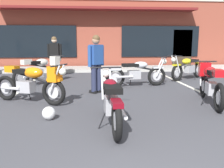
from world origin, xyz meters
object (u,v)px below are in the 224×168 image
object	(u,v)px
motorcycle_red_sportbike	(41,69)
helmet_on_pavement	(49,113)
motorcycle_black_cruiser	(210,82)
motorcycle_cream_vintage	(188,68)
motorcycle_silver_naked	(32,82)
motorcycle_foreground_classic	(111,100)
person_by_back_row	(96,60)
person_in_shorts_foreground	(55,54)
motorcycle_orange_scrambler	(137,73)

from	to	relation	value
motorcycle_red_sportbike	helmet_on_pavement	distance (m)	4.20
motorcycle_black_cruiser	helmet_on_pavement	world-z (taller)	motorcycle_black_cruiser
motorcycle_cream_vintage	motorcycle_silver_naked	bearing A→B (deg)	-148.01
motorcycle_foreground_classic	motorcycle_red_sportbike	world-z (taller)	same
motorcycle_silver_naked	person_by_back_row	xyz separation A→B (m)	(1.59, 1.06, 0.42)
motorcycle_red_sportbike	person_in_shorts_foreground	distance (m)	1.85
motorcycle_black_cruiser	person_in_shorts_foreground	xyz separation A→B (m)	(-4.34, 4.90, 0.42)
motorcycle_black_cruiser	motorcycle_cream_vintage	xyz separation A→B (m)	(0.94, 3.66, -0.07)
motorcycle_black_cruiser	person_in_shorts_foreground	world-z (taller)	person_in_shorts_foreground
motorcycle_cream_vintage	person_in_shorts_foreground	size ratio (longest dim) A/B	1.10
motorcycle_silver_naked	motorcycle_orange_scrambler	xyz separation A→B (m)	(2.97, 1.98, -0.07)
motorcycle_silver_naked	person_by_back_row	distance (m)	1.95
motorcycle_red_sportbike	motorcycle_silver_naked	distance (m)	2.76
motorcycle_silver_naked	person_in_shorts_foreground	distance (m)	4.54
motorcycle_cream_vintage	helmet_on_pavement	world-z (taller)	motorcycle_cream_vintage
motorcycle_red_sportbike	person_in_shorts_foreground	xyz separation A→B (m)	(0.25, 1.78, 0.42)
person_by_back_row	helmet_on_pavement	size ratio (longest dim) A/B	6.44
motorcycle_orange_scrambler	motorcycle_red_sportbike	bearing A→B (deg)	166.76
motorcycle_foreground_classic	motorcycle_black_cruiser	xyz separation A→B (m)	(2.56, 1.39, 0.07)
motorcycle_silver_naked	person_in_shorts_foreground	bearing A→B (deg)	90.37
motorcycle_cream_vintage	motorcycle_foreground_classic	bearing A→B (deg)	-124.71
motorcycle_red_sportbike	motorcycle_black_cruiser	xyz separation A→B (m)	(4.60, -3.12, 0.00)
motorcycle_red_sportbike	motorcycle_silver_naked	xyz separation A→B (m)	(0.28, -2.74, 0.00)
motorcycle_silver_naked	motorcycle_cream_vintage	size ratio (longest dim) A/B	1.06
motorcycle_foreground_classic	person_by_back_row	bearing A→B (deg)	93.47
motorcycle_black_cruiser	motorcycle_orange_scrambler	size ratio (longest dim) A/B	0.99
motorcycle_foreground_classic	person_by_back_row	distance (m)	2.87
motorcycle_red_sportbike	motorcycle_black_cruiser	distance (m)	5.55
motorcycle_silver_naked	motorcycle_orange_scrambler	size ratio (longest dim) A/B	0.92
motorcycle_foreground_classic	person_in_shorts_foreground	size ratio (longest dim) A/B	1.26
motorcycle_cream_vintage	person_by_back_row	world-z (taller)	person_by_back_row
motorcycle_black_cruiser	motorcycle_silver_naked	size ratio (longest dim) A/B	1.07
person_in_shorts_foreground	motorcycle_black_cruiser	bearing A→B (deg)	-48.44
motorcycle_red_sportbike	helmet_on_pavement	bearing A→B (deg)	-78.07
motorcycle_red_sportbike	motorcycle_orange_scrambler	xyz separation A→B (m)	(3.25, -0.77, -0.07)
motorcycle_red_sportbike	person_in_shorts_foreground	world-z (taller)	person_in_shorts_foreground
motorcycle_red_sportbike	helmet_on_pavement	world-z (taller)	motorcycle_red_sportbike
helmet_on_pavement	motorcycle_cream_vintage	bearing A→B (deg)	44.72
helmet_on_pavement	motorcycle_red_sportbike	bearing A→B (deg)	101.93
person_by_back_row	motorcycle_cream_vintage	bearing A→B (deg)	31.24
motorcycle_red_sportbike	person_in_shorts_foreground	bearing A→B (deg)	81.90
motorcycle_black_cruiser	motorcycle_orange_scrambler	distance (m)	2.71
person_by_back_row	motorcycle_black_cruiser	bearing A→B (deg)	-27.68
motorcycle_cream_vintage	person_by_back_row	distance (m)	4.32
motorcycle_red_sportbike	person_by_back_row	xyz separation A→B (m)	(1.87, -1.68, 0.42)
motorcycle_red_sportbike	motorcycle_foreground_classic	bearing A→B (deg)	-65.65
motorcycle_black_cruiser	motorcycle_cream_vintage	world-z (taller)	same
motorcycle_black_cruiser	helmet_on_pavement	distance (m)	3.88
motorcycle_orange_scrambler	helmet_on_pavement	bearing A→B (deg)	-125.76
motorcycle_silver_naked	motorcycle_orange_scrambler	distance (m)	3.57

